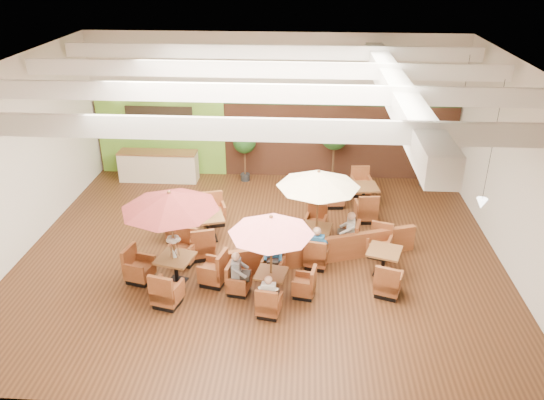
# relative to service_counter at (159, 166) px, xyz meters

# --- Properties ---
(room) EXTENTS (14.04, 14.00, 5.52)m
(room) POSITION_rel_service_counter_xyz_m (4.65, -3.88, 3.05)
(room) COLOR #381E0F
(room) RESTS_ON ground
(service_counter) EXTENTS (3.00, 0.75, 1.18)m
(service_counter) POSITION_rel_service_counter_xyz_m (0.00, 0.00, 0.00)
(service_counter) COLOR beige
(service_counter) RESTS_ON ground
(booth_divider) EXTENTS (5.48, 2.10, 0.80)m
(booth_divider) POSITION_rel_service_counter_xyz_m (6.24, -5.56, -0.19)
(booth_divider) COLOR brown
(booth_divider) RESTS_ON ground
(table_0) EXTENTS (2.81, 2.81, 2.75)m
(table_0) POSITION_rel_service_counter_xyz_m (2.25, -6.81, 1.27)
(table_0) COLOR brown
(table_0) RESTS_ON ground
(table_1) EXTENTS (2.36, 2.36, 2.35)m
(table_1) POSITION_rel_service_counter_xyz_m (4.85, -7.20, 1.04)
(table_1) COLOR brown
(table_1) RESTS_ON ground
(table_2) EXTENTS (2.63, 2.63, 2.61)m
(table_2) POSITION_rel_service_counter_xyz_m (6.04, -4.84, 1.19)
(table_2) COLOR brown
(table_2) RESTS_ON ground
(table_3) EXTENTS (2.05, 2.93, 1.60)m
(table_3) POSITION_rel_service_counter_xyz_m (2.44, -4.46, -0.12)
(table_3) COLOR brown
(table_3) RESTS_ON ground
(table_4) EXTENTS (1.10, 2.75, 0.97)m
(table_4) POSITION_rel_service_counter_xyz_m (7.88, -6.03, -0.21)
(table_4) COLOR brown
(table_4) RESTS_ON ground
(table_5) EXTENTS (1.90, 2.78, 1.02)m
(table_5) POSITION_rel_service_counter_xyz_m (7.40, -1.86, -0.20)
(table_5) COLOR brown
(table_5) RESTS_ON ground
(topiary_0) EXTENTS (0.86, 0.86, 2.00)m
(topiary_0) POSITION_rel_service_counter_xyz_m (3.33, 0.20, 0.91)
(topiary_0) COLOR black
(topiary_0) RESTS_ON ground
(topiary_1) EXTENTS (1.03, 1.03, 2.40)m
(topiary_1) POSITION_rel_service_counter_xyz_m (6.71, 0.20, 1.20)
(topiary_1) COLOR black
(topiary_1) RESTS_ON ground
(topiary_2) EXTENTS (0.99, 0.99, 2.30)m
(topiary_2) POSITION_rel_service_counter_xyz_m (10.23, 0.20, 1.13)
(topiary_2) COLOR black
(topiary_2) RESTS_ON ground
(diner_0) EXTENTS (0.36, 0.30, 0.71)m
(diner_0) POSITION_rel_service_counter_xyz_m (4.85, -8.06, 0.14)
(diner_0) COLOR silver
(diner_0) RESTS_ON ground
(diner_1) EXTENTS (0.35, 0.28, 0.73)m
(diner_1) POSITION_rel_service_counter_xyz_m (4.85, -6.34, 0.15)
(diner_1) COLOR #2563A1
(diner_1) RESTS_ON ground
(diner_2) EXTENTS (0.30, 0.38, 0.77)m
(diner_2) POSITION_rel_service_counter_xyz_m (3.99, -7.20, 0.17)
(diner_2) COLOR gray
(diner_2) RESTS_ON ground
(diner_3) EXTENTS (0.44, 0.38, 0.84)m
(diner_3) POSITION_rel_service_counter_xyz_m (6.04, -5.79, 0.19)
(diner_3) COLOR #2563A1
(diner_3) RESTS_ON ground
(diner_4) EXTENTS (0.35, 0.42, 0.83)m
(diner_4) POSITION_rel_service_counter_xyz_m (6.99, -4.84, 0.19)
(diner_4) COLOR silver
(diner_4) RESTS_ON ground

